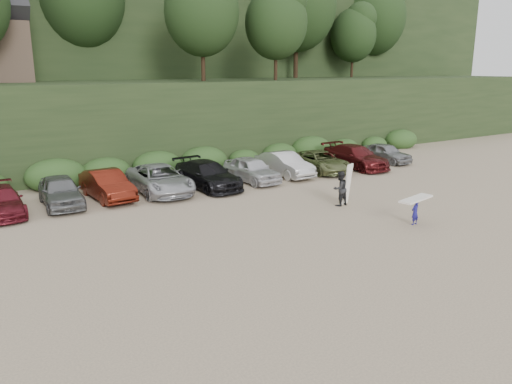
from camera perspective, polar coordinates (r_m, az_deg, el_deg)
ground at (r=22.41m, az=7.48°, el=-4.30°), size 120.00×120.00×0.00m
hillside_backdrop at (r=54.12m, az=-18.48°, el=17.87°), size 90.00×41.50×28.00m
parked_cars at (r=29.24m, az=-9.14°, el=1.55°), size 37.27×6.18×1.61m
child_surfer at (r=23.84m, az=17.76°, el=-1.59°), size 2.18×1.03×1.26m
adult_surfer at (r=26.22m, az=9.65°, el=0.44°), size 1.36×0.76×2.14m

